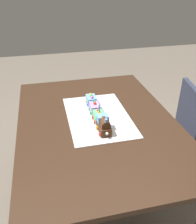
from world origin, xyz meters
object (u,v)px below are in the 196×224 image
(cake_locomotive, at_px, (104,125))
(cake_car_tanker_mint_green, at_px, (99,116))
(cake_car_flatbed_sky_blue, at_px, (91,100))
(birthday_candle, at_px, (99,107))
(cake_car_hopper_lavender, at_px, (95,108))
(dining_table, at_px, (97,134))

(cake_locomotive, distance_m, cake_car_tanker_mint_green, 0.13)
(cake_car_tanker_mint_green, bearing_deg, cake_car_flatbed_sky_blue, 0.00)
(cake_car_flatbed_sky_blue, bearing_deg, cake_locomotive, 180.00)
(birthday_candle, bearing_deg, cake_car_hopper_lavender, -0.00)
(dining_table, distance_m, birthday_candle, 0.21)
(cake_locomotive, xyz_separation_m, cake_car_hopper_lavender, (0.25, -0.00, -0.02))
(dining_table, height_order, cake_car_hopper_lavender, cake_car_hopper_lavender)
(cake_car_flatbed_sky_blue, relative_size, birthday_candle, 1.73)
(cake_locomotive, xyz_separation_m, birthday_candle, (0.12, -0.00, 0.05))
(cake_locomotive, distance_m, cake_car_hopper_lavender, 0.25)
(cake_locomotive, bearing_deg, cake_car_hopper_lavender, -0.00)
(cake_locomotive, relative_size, birthday_candle, 2.42)
(cake_car_tanker_mint_green, relative_size, birthday_candle, 1.73)
(dining_table, bearing_deg, cake_locomotive, -175.64)
(cake_car_hopper_lavender, xyz_separation_m, cake_car_flatbed_sky_blue, (0.12, 0.00, 0.00))
(cake_locomotive, distance_m, cake_car_flatbed_sky_blue, 0.37)
(cake_car_hopper_lavender, relative_size, cake_car_flatbed_sky_blue, 1.00)
(cake_car_tanker_mint_green, height_order, birthday_candle, birthday_candle)
(dining_table, height_order, cake_car_tanker_mint_green, cake_car_tanker_mint_green)
(cake_locomotive, relative_size, cake_car_hopper_lavender, 1.40)
(birthday_candle, bearing_deg, cake_locomotive, 180.00)
(cake_locomotive, bearing_deg, birthday_candle, -0.00)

